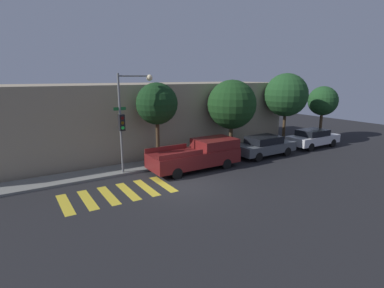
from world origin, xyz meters
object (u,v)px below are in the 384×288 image
at_px(sedan_near_corner, 264,146).
at_px(tree_midblock, 232,105).
at_px(pickup_truck, 198,155).
at_px(tree_behind_truck, 323,101).
at_px(traffic_light_pole, 128,111).
at_px(sedan_middle, 313,138).
at_px(tree_near_corner, 157,104).
at_px(tree_far_end, 286,95).

relative_size(sedan_near_corner, tree_midblock, 0.84).
bearing_deg(pickup_truck, tree_behind_truck, 7.90).
bearing_deg(traffic_light_pole, sedan_near_corner, -7.68).
distance_m(pickup_truck, tree_behind_truck, 15.03).
bearing_deg(sedan_middle, tree_midblock, 163.15).
bearing_deg(traffic_light_pole, pickup_truck, -18.17).
bearing_deg(sedan_near_corner, tree_midblock, 124.17).
bearing_deg(sedan_middle, tree_near_corner, 170.83).
height_order(sedan_near_corner, sedan_middle, sedan_near_corner).
xyz_separation_m(pickup_truck, tree_far_end, (9.80, 2.04, 3.16)).
xyz_separation_m(tree_far_end, tree_behind_truck, (4.89, 0.00, -0.69)).
xyz_separation_m(sedan_near_corner, sedan_middle, (5.34, -0.00, -0.01)).
relative_size(pickup_truck, tree_behind_truck, 1.19).
bearing_deg(pickup_truck, tree_near_corner, 130.29).
bearing_deg(pickup_truck, sedan_near_corner, -0.00).
xyz_separation_m(sedan_near_corner, tree_midblock, (-1.38, 2.04, 2.79)).
relative_size(pickup_truck, tree_midblock, 1.05).
relative_size(traffic_light_pole, sedan_near_corner, 1.27).
bearing_deg(traffic_light_pole, tree_behind_truck, 2.36).
distance_m(pickup_truck, sedan_middle, 10.90).
bearing_deg(sedan_middle, traffic_light_pole, 175.08).
height_order(pickup_truck, tree_midblock, tree_midblock).
height_order(traffic_light_pole, sedan_middle, traffic_light_pole).
bearing_deg(sedan_near_corner, tree_near_corner, 164.37).
distance_m(sedan_middle, tree_midblock, 7.57).
relative_size(tree_midblock, tree_behind_truck, 1.14).
height_order(traffic_light_pole, tree_midblock, traffic_light_pole).
bearing_deg(tree_far_end, sedan_middle, -61.71).
height_order(tree_near_corner, tree_far_end, tree_far_end).
bearing_deg(tree_near_corner, pickup_truck, -49.71).
xyz_separation_m(traffic_light_pole, sedan_near_corner, (9.43, -1.27, -2.87)).
relative_size(pickup_truck, tree_far_end, 0.96).
bearing_deg(tree_near_corner, sedan_near_corner, -15.63).
bearing_deg(sedan_near_corner, pickup_truck, 180.00).
relative_size(traffic_light_pole, tree_behind_truck, 1.22).
xyz_separation_m(sedan_near_corner, tree_near_corner, (-7.28, 2.04, 3.12)).
height_order(traffic_light_pole, pickup_truck, traffic_light_pole).
height_order(tree_far_end, tree_behind_truck, tree_far_end).
xyz_separation_m(tree_near_corner, tree_midblock, (5.90, 0.00, -0.33)).
bearing_deg(sedan_near_corner, traffic_light_pole, 172.32).
xyz_separation_m(tree_near_corner, tree_behind_truck, (16.42, 0.00, -0.52)).
relative_size(traffic_light_pole, tree_far_end, 0.99).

